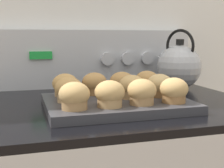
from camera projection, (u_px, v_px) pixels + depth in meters
wall_back at (86, 11)px, 1.17m from camera, size 8.00×0.05×2.40m
control_panel at (90, 58)px, 1.14m from camera, size 0.78×0.07×0.21m
muffin_pan at (116, 103)px, 0.81m from camera, size 0.36×0.28×0.02m
muffin_r0_c0 at (74, 96)px, 0.69m from camera, size 0.07×0.07×0.06m
muffin_r0_c1 at (110, 94)px, 0.71m from camera, size 0.07×0.07×0.06m
muffin_r0_c2 at (142, 92)px, 0.74m from camera, size 0.07×0.07×0.06m
muffin_r0_c3 at (174, 91)px, 0.76m from camera, size 0.07×0.07×0.06m
muffin_r1_c0 at (69, 90)px, 0.77m from camera, size 0.07×0.07×0.06m
muffin_r1_c2 at (132, 87)px, 0.81m from camera, size 0.07×0.07×0.06m
muffin_r1_c3 at (160, 86)px, 0.84m from camera, size 0.07×0.07×0.06m
muffin_r2_c0 at (65, 85)px, 0.84m from camera, size 0.07×0.07×0.06m
muffin_r2_c1 at (94, 84)px, 0.87m from camera, size 0.07×0.07×0.06m
muffin_r2_c2 at (122, 83)px, 0.89m from camera, size 0.07×0.07×0.06m
muffin_r2_c3 at (147, 82)px, 0.91m from camera, size 0.07×0.07×0.06m
tea_kettle at (179, 66)px, 1.09m from camera, size 0.15×0.18×0.21m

